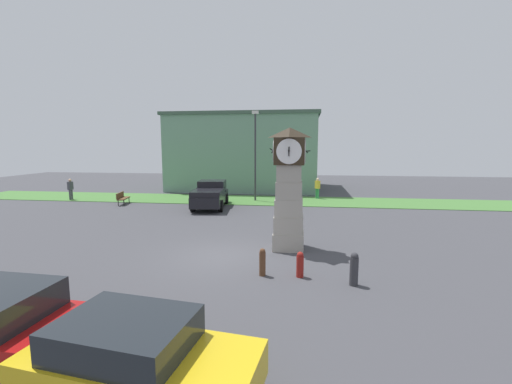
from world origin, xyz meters
TOP-DOWN VIEW (x-y plane):
  - ground_plane at (0.00, 0.00)m, footprint 76.59×76.59m
  - clock_tower at (2.59, 1.44)m, footprint 1.69×1.63m
  - bollard_near_tower at (4.80, -2.20)m, footprint 0.27×0.27m
  - bollard_mid_row at (3.10, -1.74)m, footprint 0.25×0.25m
  - bollard_far_row at (1.83, -1.78)m, footprint 0.22×0.22m
  - car_by_building at (0.35, -7.78)m, footprint 4.23×2.37m
  - pickup_truck at (-3.27, 10.45)m, footprint 2.53×5.21m
  - bench at (-10.19, 10.90)m, footprint 0.83×1.67m
  - pedestrian_near_bench at (4.45, 15.49)m, footprint 0.45×0.46m
  - pedestrian_crossing_lot at (-15.37, 12.27)m, footprint 0.31×0.44m
  - street_lamp_near_road at (-0.51, 13.82)m, footprint 0.50×0.24m
  - warehouse_blue_far at (-2.57, 22.27)m, footprint 14.75×10.27m
  - grass_verge_far at (-1.90, 14.04)m, footprint 45.96×4.80m

SIDE VIEW (x-z plane):
  - ground_plane at x=0.00m, z-range 0.00..0.00m
  - grass_verge_far at x=-1.90m, z-range 0.00..0.04m
  - bollard_mid_row at x=3.10m, z-range 0.01..0.88m
  - bollard_far_row at x=1.83m, z-range 0.01..0.96m
  - bench at x=-10.19m, z-range 0.07..0.97m
  - bollard_near_tower at x=4.80m, z-range 0.01..1.08m
  - car_by_building at x=0.35m, z-range 0.02..1.51m
  - pickup_truck at x=-3.27m, z-range 0.00..1.85m
  - pedestrian_crossing_lot at x=-15.37m, z-range 0.13..1.86m
  - pedestrian_near_bench at x=4.45m, z-range 0.13..1.88m
  - clock_tower at x=2.59m, z-range 0.01..5.15m
  - warehouse_blue_far at x=-2.57m, z-range 0.01..7.46m
  - street_lamp_near_road at x=-0.51m, z-range 0.51..7.55m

